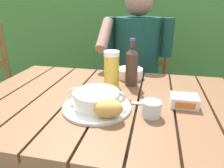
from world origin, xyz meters
name	(u,v)px	position (x,y,z in m)	size (l,w,h in m)	color
dining_table	(121,119)	(0.00, 0.00, 0.64)	(1.34, 0.81, 0.73)	brown
chair_near_diner	(137,84)	(0.00, 0.84, 0.49)	(0.48, 0.41, 1.00)	brown
person_eating	(136,62)	(0.00, 0.65, 0.73)	(0.48, 0.47, 1.25)	#143E36
serving_plate	(97,107)	(-0.08, -0.09, 0.74)	(0.28, 0.28, 0.01)	white
soup_bowl	(97,98)	(-0.08, -0.09, 0.78)	(0.23, 0.18, 0.07)	white
bread_roll	(108,108)	(-0.02, -0.17, 0.78)	(0.12, 0.09, 0.07)	gold
beer_glass	(112,70)	(-0.07, 0.14, 0.83)	(0.08, 0.08, 0.18)	gold
beer_bottle	(132,66)	(0.02, 0.19, 0.84)	(0.06, 0.06, 0.24)	#432C22
water_glass_small	(152,109)	(0.13, -0.11, 0.76)	(0.07, 0.07, 0.06)	silver
butter_tub	(184,101)	(0.26, 0.00, 0.76)	(0.11, 0.08, 0.05)	white
table_knife	(130,103)	(0.05, -0.02, 0.74)	(0.15, 0.03, 0.01)	silver
diner_bowl	(131,73)	(0.00, 0.30, 0.76)	(0.14, 0.14, 0.05)	white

